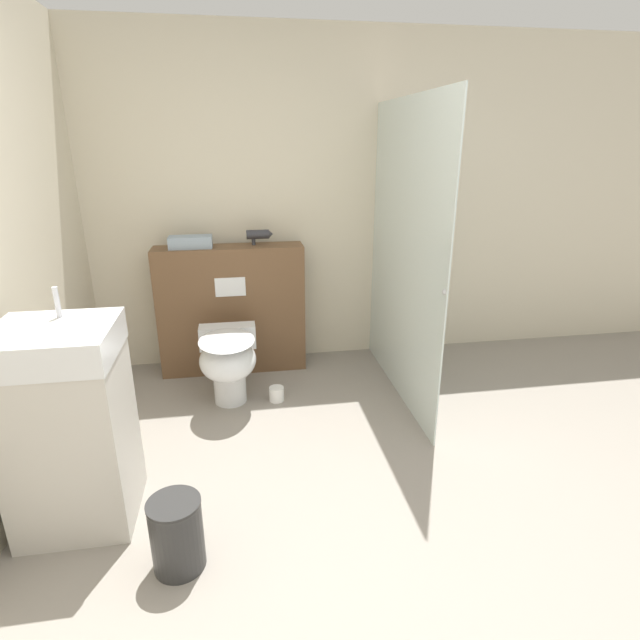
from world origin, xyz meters
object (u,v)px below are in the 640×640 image
object	(u,v)px
toilet	(228,360)
hair_drier	(259,235)
waste_bin	(177,534)
sink_vanity	(70,427)

from	to	relation	value
toilet	hair_drier	xyz separation A→B (m)	(0.27, 0.60, 0.73)
toilet	waste_bin	world-z (taller)	toilet
hair_drier	sink_vanity	bearing A→B (deg)	-121.16
hair_drier	waste_bin	bearing A→B (deg)	-103.55
sink_vanity	waste_bin	size ratio (longest dim) A/B	3.39
hair_drier	waste_bin	size ratio (longest dim) A/B	0.60
toilet	waste_bin	bearing A→B (deg)	-98.68
toilet	sink_vanity	size ratio (longest dim) A/B	0.52
hair_drier	waste_bin	world-z (taller)	hair_drier
toilet	sink_vanity	world-z (taller)	sink_vanity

